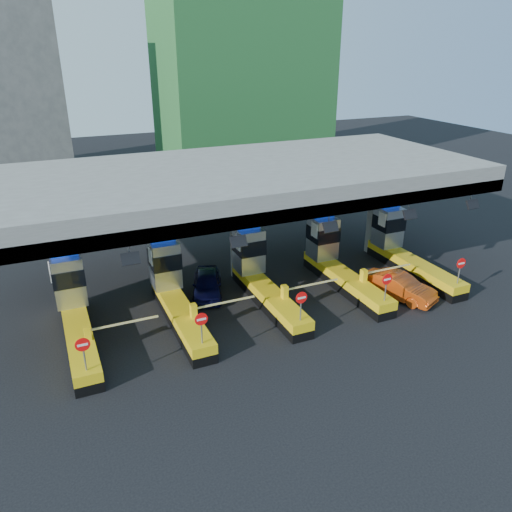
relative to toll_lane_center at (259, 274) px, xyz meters
name	(u,v)px	position (x,y,z in m)	size (l,w,h in m)	color
ground	(261,298)	(0.00, -0.28, -1.40)	(120.00, 120.00, 0.00)	black
toll_canopy	(241,181)	(0.00, 2.59, 4.74)	(28.00, 12.09, 7.00)	slate
toll_lane_far_left	(74,309)	(-10.00, 0.00, 0.00)	(4.43, 8.00, 4.16)	black
toll_lane_left	(173,290)	(-5.00, 0.00, 0.00)	(4.43, 8.00, 4.16)	black
toll_lane_center	(259,274)	(0.00, 0.00, 0.00)	(4.43, 8.00, 4.16)	black
toll_lane_right	(335,260)	(5.00, 0.00, 0.00)	(4.43, 8.00, 4.16)	black
toll_lane_far_right	(402,247)	(10.00, 0.00, 0.00)	(4.43, 8.00, 4.16)	black
bg_building_scaffold	(241,38)	(12.00, 31.72, 12.60)	(18.00, 12.00, 28.00)	#1E5926
van	(207,284)	(-2.69, 1.34, -0.71)	(1.63, 4.05, 1.38)	black
red_car	(398,286)	(7.15, -3.36, -0.69)	(1.49, 4.28, 1.41)	#BE410E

